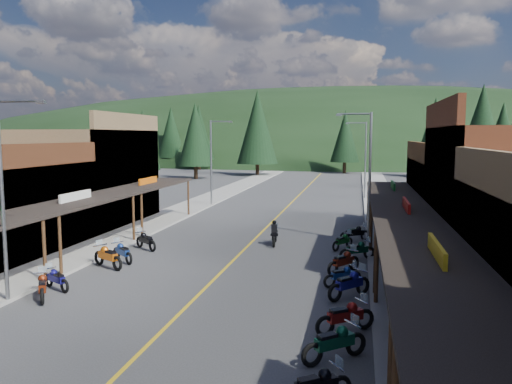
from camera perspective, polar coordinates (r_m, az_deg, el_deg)
The scene contains 37 objects.
ground at distance 24.58m, azimuth -4.00°, elevation -9.15°, with size 220.00×220.00×0.00m, color #38383A.
centerline at distance 43.77m, azimuth 3.07°, elevation -2.21°, with size 0.15×90.00×0.01m, color gold.
sidewalk_west at distance 45.85m, azimuth -7.74°, elevation -1.78°, with size 3.40×94.00×0.15m, color gray.
sidewalk_east at distance 43.34m, azimuth 14.53°, elevation -2.40°, with size 3.40×94.00×0.15m, color gray.
shop_west_3 at distance 39.75m, azimuth -18.96°, elevation 1.66°, with size 10.90×10.20×8.20m.
shop_east_3 at distance 35.10m, azimuth 23.61°, elevation -0.74°, with size 10.90×10.20×6.20m.
streetlight_0 at distance 21.57m, azimuth -26.76°, elevation 0.05°, with size 2.16×0.18×8.00m.
streetlight_1 at distance 46.79m, azimuth -4.99°, elevation 3.82°, with size 2.16×0.18×8.00m.
streetlight_2 at distance 30.87m, azimuth 12.61°, elevation 2.32°, with size 2.16×0.18×8.00m.
streetlight_3 at distance 52.83m, azimuth 12.24°, elevation 4.00°, with size 2.16×0.18×8.00m.
ridge_hill at distance 158.06m, azimuth 9.33°, elevation 4.00°, with size 310.00×140.00×60.00m, color black.
pine_0 at distance 96.67m, azimuth -17.15°, elevation 6.12°, with size 5.04×5.04×11.00m.
pine_1 at distance 97.65m, azimuth -6.55°, elevation 6.81°, with size 5.88×5.88×12.50m.
pine_2 at distance 82.45m, azimuth 0.16°, elevation 7.44°, with size 6.72×6.72×14.00m.
pine_3 at distance 88.82m, azimuth 10.15°, elevation 6.30°, with size 5.04×5.04×11.00m.
pine_4 at distance 83.59m, azimuth 19.74°, elevation 6.54°, with size 5.88×5.88×12.50m.
pine_7 at distance 106.00m, azimuth -9.67°, elevation 6.73°, with size 5.88×5.88×12.50m.
pine_8 at distance 68.93m, azimuth -12.77°, elevation 5.80°, with size 4.48×4.48×10.00m.
pine_9 at distance 70.03m, azimuth 26.32°, elevation 5.63°, with size 4.93×4.93×10.80m.
pine_10 at distance 76.78m, azimuth -6.95°, elevation 6.57°, with size 5.38×5.38×11.60m.
pine_11 at distance 62.29m, azimuth 24.40°, elevation 6.44°, with size 5.82×5.82×12.40m.
bike_west_5 at distance 22.29m, azimuth -23.21°, elevation -9.76°, with size 0.68×2.04×1.17m, color maroon, non-canonical shape.
bike_west_6 at distance 23.33m, azimuth -21.86°, elevation -9.11°, with size 0.62×1.86×1.06m, color navy, non-canonical shape.
bike_west_7 at distance 26.18m, azimuth -16.59°, elevation -6.95°, with size 0.77×2.30×1.31m, color #CC5C0E, non-canonical shape.
bike_west_8 at distance 27.17m, azimuth -15.03°, elevation -6.56°, with size 0.69×2.07×1.18m, color navy, non-canonical shape.
bike_west_9 at distance 29.79m, azimuth -12.48°, elevation -5.35°, with size 0.69×2.06×1.17m, color black, non-canonical shape.
bike_east_4 at distance 15.41m, azimuth 8.98°, elevation -16.45°, with size 0.74×2.22×1.27m, color #0D442C, non-canonical shape.
bike_east_5 at distance 17.45m, azimuth 10.17°, elevation -13.67°, with size 0.74×2.22×1.27m, color maroon, non-canonical shape.
bike_east_6 at distance 20.96m, azimuth 10.62°, elevation -10.16°, with size 0.76×2.29×1.31m, color navy, non-canonical shape.
bike_east_7 at distance 22.52m, azimuth 9.87°, elevation -9.29°, with size 0.62×1.87×1.07m, color navy, non-canonical shape.
bike_east_8 at distance 24.56m, azimuth 9.98°, elevation -7.71°, with size 0.74×2.22×1.27m, color #631A0D, non-canonical shape.
bike_east_9 at distance 27.18m, azimuth 11.50°, elevation -6.43°, with size 0.71×2.12×1.21m, color #0B3926, non-canonical shape.
bike_east_10 at distance 29.55m, azimuth 9.88°, elevation -5.48°, with size 0.63×1.88×1.08m, color #0E4717, non-canonical shape.
bike_east_11 at distance 31.89m, azimuth 11.27°, elevation -4.55°, with size 0.68×2.03×1.16m, color black, non-canonical shape.
rider_on_bike at distance 30.33m, azimuth 2.15°, elevation -4.91°, with size 0.89×2.12×1.57m.
pedestrian_east_a at distance 19.80m, azimuth 15.38°, elevation -10.39°, with size 0.58×0.38×1.60m, color black.
pedestrian_east_b at distance 38.81m, azimuth 13.94°, elevation -1.98°, with size 0.86×0.49×1.76m, color brown.
Camera 1 is at (6.43, -22.79, 6.62)m, focal length 35.00 mm.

